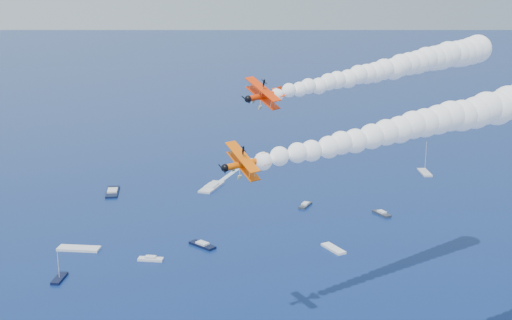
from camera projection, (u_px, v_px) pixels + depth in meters
name	position (u px, v px, depth m)	size (l,w,h in m)	color
biplane_lead	(264.00, 96.00, 128.58)	(8.33, 9.35, 5.63)	#FF3505
biplane_trail	(245.00, 164.00, 93.23)	(6.83, 7.66, 4.61)	#FF5F05
smoke_trail_lead	(388.00, 69.00, 146.34)	(64.98, 20.21, 11.78)	white
smoke_trail_trail	(431.00, 122.00, 107.51)	(66.24, 12.60, 11.78)	white
spectator_boats	(125.00, 237.00, 207.19)	(233.71, 182.17, 0.70)	silver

